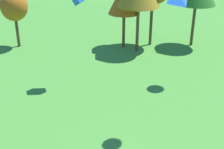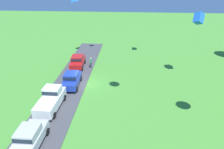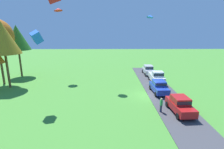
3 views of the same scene
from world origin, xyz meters
name	(u,v)px [view 2 (image 2 of 3)]	position (x,y,z in m)	size (l,w,h in m)	color
ground_plane	(86,84)	(0.00, 0.00, 0.00)	(120.00, 120.00, 0.00)	#478E33
pavement_strip	(70,83)	(0.00, -2.09, 0.03)	(36.00, 4.40, 0.06)	#424247
car_sedan_mid_row	(78,61)	(-5.42, -2.29, 1.04)	(4.49, 2.15, 1.84)	red
car_sedan_by_flagpole	(72,79)	(0.84, -1.63, 1.04)	(4.46, 2.09, 1.84)	#1E389E
car_pickup_near_entrance	(51,99)	(5.85, -2.59, 1.11)	(5.04, 2.13, 2.14)	white
car_sedan_far_end	(29,137)	(11.77, -2.39, 1.04)	(4.41, 1.97, 1.84)	#B7B7BC
person_watching_sky	(91,63)	(-5.26, -0.23, 0.88)	(0.36, 0.24, 1.71)	#2D334C
kite_box_over_trees	(199,18)	(-2.74, 13.87, 8.21)	(0.90, 0.90, 1.26)	blue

